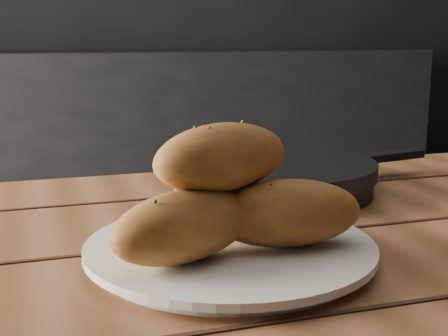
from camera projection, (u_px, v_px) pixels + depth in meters
The scene contains 4 objects.
counter at pixel (130, 149), 2.90m from camera, with size 2.80×0.60×0.90m, color black.
plate at pixel (230, 251), 0.62m from camera, with size 0.29×0.29×0.02m.
bread_rolls at pixel (226, 198), 0.61m from camera, with size 0.27×0.23×0.12m.
skillet at pixel (274, 175), 0.89m from camera, with size 0.43×0.29×0.05m.
Camera 1 is at (-0.45, -1.15, 0.97)m, focal length 50.00 mm.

